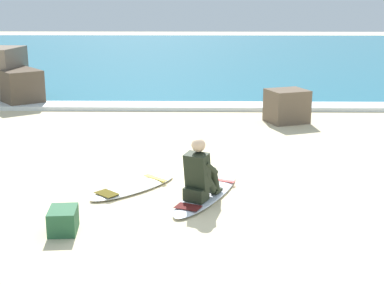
% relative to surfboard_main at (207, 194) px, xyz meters
% --- Properties ---
extents(ground_plane, '(80.00, 80.00, 0.00)m').
position_rel_surfboard_main_xyz_m(ground_plane, '(-0.50, 0.52, -0.04)').
color(ground_plane, beige).
extents(sea, '(80.00, 28.00, 0.10)m').
position_rel_surfboard_main_xyz_m(sea, '(-0.50, 20.72, 0.01)').
color(sea, teal).
rests_on(sea, ground).
extents(breaking_foam, '(80.00, 0.90, 0.11)m').
position_rel_surfboard_main_xyz_m(breaking_foam, '(-0.50, 7.02, 0.02)').
color(breaking_foam, white).
rests_on(breaking_foam, ground).
extents(surfboard_main, '(1.34, 2.23, 0.08)m').
position_rel_surfboard_main_xyz_m(surfboard_main, '(0.00, 0.00, 0.00)').
color(surfboard_main, silver).
rests_on(surfboard_main, ground).
extents(surfer_seated, '(0.62, 0.77, 0.95)m').
position_rel_surfboard_main_xyz_m(surfer_seated, '(-0.11, -0.28, 0.40)').
color(surfer_seated, black).
rests_on(surfer_seated, surfboard_main).
extents(surfboard_spare_near, '(1.54, 1.63, 0.08)m').
position_rel_surfboard_main_xyz_m(surfboard_spare_near, '(-1.18, 0.31, 0.00)').
color(surfboard_spare_near, white).
rests_on(surfboard_spare_near, ground).
extents(rock_outcrop_distant, '(2.78, 3.73, 1.57)m').
position_rel_surfboard_main_xyz_m(rock_outcrop_distant, '(-5.96, 8.21, 0.58)').
color(rock_outcrop_distant, '#756656').
rests_on(rock_outcrop_distant, ground).
extents(shoreline_rock, '(1.14, 1.07, 0.81)m').
position_rel_surfboard_main_xyz_m(shoreline_rock, '(2.02, 5.30, 0.37)').
color(shoreline_rock, brown).
rests_on(shoreline_rock, ground).
extents(beach_bag, '(0.40, 0.51, 0.32)m').
position_rel_surfboard_main_xyz_m(beach_bag, '(-1.92, -1.39, 0.12)').
color(beach_bag, '#285B38').
rests_on(beach_bag, ground).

